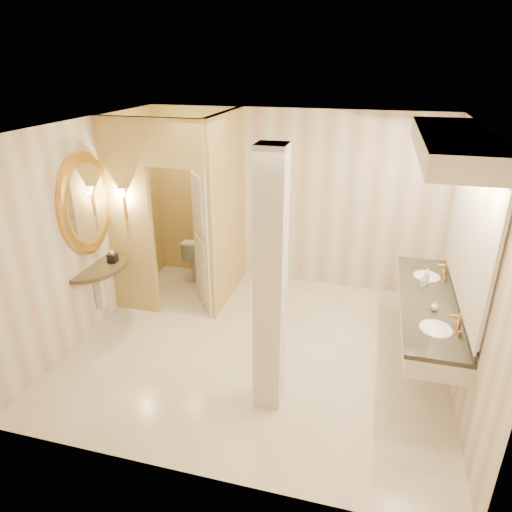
% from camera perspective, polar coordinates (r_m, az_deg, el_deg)
% --- Properties ---
extents(floor, '(4.50, 4.50, 0.00)m').
position_cam_1_polar(floor, '(5.87, 0.29, -11.31)').
color(floor, white).
rests_on(floor, ground).
extents(ceiling, '(4.50, 4.50, 0.00)m').
position_cam_1_polar(ceiling, '(4.86, 0.35, 15.83)').
color(ceiling, white).
rests_on(ceiling, wall_back).
extents(wall_back, '(4.50, 0.02, 2.70)m').
position_cam_1_polar(wall_back, '(7.06, 4.45, 7.00)').
color(wall_back, silver).
rests_on(wall_back, floor).
extents(wall_front, '(4.50, 0.02, 2.70)m').
position_cam_1_polar(wall_front, '(3.54, -8.04, -11.16)').
color(wall_front, silver).
rests_on(wall_front, floor).
extents(wall_left, '(0.02, 4.00, 2.70)m').
position_cam_1_polar(wall_left, '(6.14, -20.48, 2.98)').
color(wall_left, silver).
rests_on(wall_left, floor).
extents(wall_right, '(0.02, 4.00, 2.70)m').
position_cam_1_polar(wall_right, '(5.18, 25.20, -1.60)').
color(wall_right, silver).
rests_on(wall_right, floor).
extents(toilet_closet, '(1.50, 1.55, 2.70)m').
position_cam_1_polar(toilet_closet, '(6.40, -7.36, 5.46)').
color(toilet_closet, tan).
rests_on(toilet_closet, floor).
extents(wall_sconce, '(0.14, 0.14, 0.42)m').
position_cam_1_polar(wall_sconce, '(6.19, -16.27, 7.44)').
color(wall_sconce, '#BE803D').
rests_on(wall_sconce, toilet_closet).
extents(vanity, '(0.75, 2.47, 2.09)m').
position_cam_1_polar(vanity, '(5.18, 22.54, 2.25)').
color(vanity, beige).
rests_on(vanity, floor).
extents(console_shelf, '(0.98, 0.98, 1.94)m').
position_cam_1_polar(console_shelf, '(6.13, -20.11, 2.94)').
color(console_shelf, black).
rests_on(console_shelf, floor).
extents(pillar, '(0.27, 0.27, 2.70)m').
position_cam_1_polar(pillar, '(4.34, 1.79, -3.91)').
color(pillar, beige).
rests_on(pillar, floor).
extents(tissue_box, '(0.12, 0.12, 0.11)m').
position_cam_1_polar(tissue_box, '(6.29, -17.48, -0.23)').
color(tissue_box, black).
rests_on(tissue_box, console_shelf).
extents(toilet, '(0.42, 0.71, 0.72)m').
position_cam_1_polar(toilet, '(7.55, -6.95, 0.03)').
color(toilet, white).
rests_on(toilet, floor).
extents(soap_bottle_a, '(0.07, 0.07, 0.13)m').
position_cam_1_polar(soap_bottle_a, '(5.71, 20.08, -2.94)').
color(soap_bottle_a, beige).
rests_on(soap_bottle_a, vanity).
extents(soap_bottle_b, '(0.09, 0.09, 0.10)m').
position_cam_1_polar(soap_bottle_b, '(5.23, 21.45, -5.85)').
color(soap_bottle_b, silver).
rests_on(soap_bottle_b, vanity).
extents(soap_bottle_c, '(0.09, 0.09, 0.20)m').
position_cam_1_polar(soap_bottle_c, '(5.75, 20.55, -2.47)').
color(soap_bottle_c, '#C6B28C').
rests_on(soap_bottle_c, vanity).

